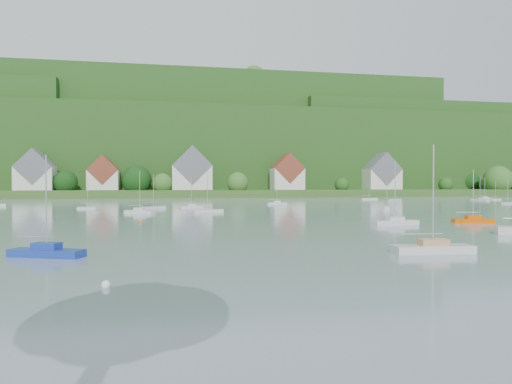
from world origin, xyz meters
TOP-DOWN VIEW (x-y plane):
  - far_shore_strip at (0.00, 200.00)m, footprint 600.00×60.00m
  - forested_ridge at (0.39, 268.57)m, footprint 620.00×181.22m
  - village_building_0 at (-55.00, 187.00)m, footprint 14.00×10.40m
  - village_building_1 at (-30.00, 189.00)m, footprint 12.00×9.36m
  - village_building_2 at (5.00, 188.00)m, footprint 16.00×11.44m
  - village_building_3 at (45.00, 186.00)m, footprint 13.00×10.40m
  - village_building_4 at (90.00, 190.00)m, footprint 15.00×10.40m
  - near_sailboat_1 at (-14.74, 28.44)m, footprint 5.87×3.61m
  - near_sailboat_2 at (14.86, 24.64)m, footprint 6.49×2.25m
  - near_sailboat_3 at (24.14, 49.05)m, footprint 6.48×2.39m
  - near_sailboat_5 at (36.78, 50.49)m, footprint 5.78×2.70m
  - mooring_buoy_1 at (-9.07, 16.60)m, footprint 0.48×0.48m
  - mooring_buoy_2 at (40.28, 55.71)m, footprint 0.38×0.38m
  - mooring_buoy_3 at (-9.36, 58.62)m, footprint 0.44×0.44m
  - far_sailboat_cluster at (6.89, 115.03)m, footprint 194.09×75.18m

SIDE VIEW (x-z plane):
  - mooring_buoy_1 at x=-9.07m, z-range -0.24..0.24m
  - mooring_buoy_2 at x=40.28m, z-range -0.19..0.19m
  - mooring_buoy_3 at x=-9.36m, z-range -0.22..0.22m
  - far_sailboat_cluster at x=6.89m, z-range -3.98..4.73m
  - near_sailboat_5 at x=36.78m, z-range -3.34..4.18m
  - near_sailboat_1 at x=-14.74m, z-range -3.42..4.26m
  - near_sailboat_3 at x=24.14m, z-range -3.83..4.73m
  - near_sailboat_2 at x=14.86m, z-range -3.85..4.75m
  - far_shore_strip at x=0.00m, z-range 0.00..3.00m
  - village_building_1 at x=-30.00m, z-range 1.75..15.75m
  - village_building_3 at x=45.00m, z-range 1.68..17.18m
  - village_building_0 at x=-55.00m, z-range 1.51..17.51m
  - village_building_4 at x=90.00m, z-range 1.34..17.84m
  - village_building_2 at x=5.00m, z-range 1.27..19.27m
  - forested_ridge at x=0.39m, z-range -12.06..57.83m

